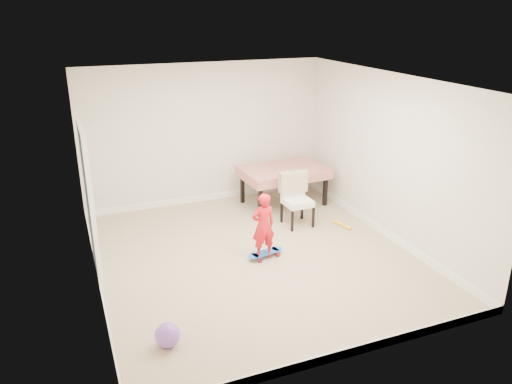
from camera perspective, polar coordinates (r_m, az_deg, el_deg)
name	(u,v)px	position (r m, az deg, el deg)	size (l,w,h in m)	color
ground	(255,257)	(7.52, -0.14, -7.39)	(5.00, 5.00, 0.00)	tan
ceiling	(255,82)	(6.72, -0.16, 12.46)	(4.50, 5.00, 0.04)	white
wall_back	(205,135)	(9.27, -5.86, 6.53)	(4.50, 0.04, 2.60)	beige
wall_front	(349,249)	(4.96, 10.55, -6.42)	(4.50, 0.04, 2.60)	beige
wall_left	(89,195)	(6.57, -18.54, -0.35)	(0.04, 5.00, 2.60)	beige
wall_right	(387,157)	(8.07, 14.77, 3.84)	(0.04, 5.00, 2.60)	beige
door	(90,207)	(6.95, -18.41, -1.64)	(0.10, 0.94, 2.11)	white
baseboard_back	(207,197)	(9.65, -5.61, -0.61)	(4.50, 0.02, 0.12)	white
baseboard_front	(342,354)	(5.62, 9.76, -17.82)	(4.50, 0.02, 0.12)	white
baseboard_left	(99,282)	(7.09, -17.49, -9.77)	(0.02, 5.00, 0.12)	white
baseboard_right	(381,230)	(8.50, 14.08, -4.19)	(0.02, 5.00, 0.12)	white
dining_table	(284,186)	(9.35, 3.17, 0.70)	(1.53, 0.97, 0.72)	#AB0909
dining_chair	(298,200)	(8.42, 4.79, -0.94)	(0.49, 0.57, 0.90)	white
skateboard	(265,255)	(7.49, 1.09, -7.17)	(0.59, 0.21, 0.09)	blue
child	(263,228)	(7.25, 0.83, -4.13)	(0.36, 0.24, 1.00)	red
balloon	(167,335)	(5.76, -10.09, -15.81)	(0.28, 0.28, 0.28)	#8553C7
foam_toy	(342,225)	(8.61, 9.85, -3.73)	(0.06, 0.06, 0.40)	yellow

